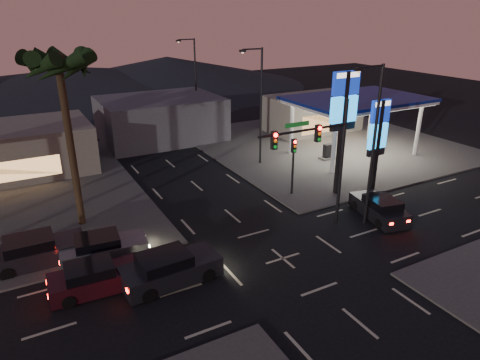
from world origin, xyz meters
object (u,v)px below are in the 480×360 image
car_lane_b_front (103,249)px  gas_station (357,102)px  car_lane_a_front (170,269)px  traffic_signal_mast (320,149)px  pylon_sign_tall (344,109)px  car_lane_b_mid (36,251)px  pylon_sign_short (378,133)px  car_lane_a_mid (96,278)px  suv_station (380,208)px

car_lane_b_front → gas_station: bearing=16.7°
car_lane_a_front → traffic_signal_mast: bearing=6.1°
traffic_signal_mast → car_lane_a_front: (-9.97, -1.06, -4.46)m
pylon_sign_tall → car_lane_b_mid: bearing=178.7°
car_lane_b_front → car_lane_b_mid: bearing=157.3°
gas_station → pylon_sign_short: bearing=-123.7°
car_lane_b_mid → pylon_sign_tall: bearing=-1.3°
traffic_signal_mast → pylon_sign_short: bearing=19.1°
pylon_sign_short → car_lane_a_mid: pylon_sign_short is taller
gas_station → car_lane_a_mid: (-25.61, -9.98, -4.39)m
gas_station → suv_station: size_ratio=2.57×
traffic_signal_mast → car_lane_b_mid: traffic_signal_mast is taller
pylon_sign_tall → pylon_sign_short: pylon_sign_tall is taller
car_lane_a_front → car_lane_b_mid: bearing=138.6°
car_lane_a_front → pylon_sign_short: bearing=11.7°
traffic_signal_mast → car_lane_b_front: (-12.46, 2.62, -4.52)m
pylon_sign_short → car_lane_b_mid: 23.29m
gas_station → pylon_sign_short: (-5.00, -7.50, -0.42)m
car_lane_b_front → suv_station: (17.06, -3.48, -0.01)m
car_lane_b_mid → suv_station: size_ratio=1.06×
gas_station → car_lane_a_mid: size_ratio=2.63×
gas_station → suv_station: 14.00m
gas_station → car_lane_a_front: (-22.21, -11.07, -4.32)m
pylon_sign_short → car_lane_b_mid: (-22.91, 1.45, -3.90)m
pylon_sign_tall → traffic_signal_mast: bearing=-143.5°
gas_station → car_lane_b_front: 26.15m
car_lane_a_mid → car_lane_b_front: bearing=70.7°
gas_station → traffic_signal_mast: bearing=-140.7°
gas_station → car_lane_a_front: size_ratio=2.38×
suv_station → car_lane_b_front: bearing=168.5°
pylon_sign_tall → car_lane_a_mid: (-18.11, -3.48, -5.71)m
car_lane_a_mid → car_lane_b_mid: car_lane_b_mid is taller
gas_station → car_lane_b_mid: 28.88m
gas_station → car_lane_a_front: gas_station is taller
car_lane_a_front → suv_station: bearing=0.8°
pylon_sign_tall → car_lane_b_front: bearing=-177.0°
pylon_sign_short → suv_station: 5.84m
traffic_signal_mast → suv_station: bearing=-10.6°
pylon_sign_short → car_lane_b_mid: bearing=176.4°
car_lane_b_front → traffic_signal_mast: bearing=-11.9°
suv_station → traffic_signal_mast: bearing=169.4°
pylon_sign_tall → car_lane_b_front: (-17.20, -0.89, -5.69)m
car_lane_a_front → suv_station: 14.57m
traffic_signal_mast → car_lane_a_mid: bearing=179.9°
traffic_signal_mast → car_lane_b_mid: (-15.67, 3.97, -4.47)m
suv_station → car_lane_b_mid: bearing=166.6°
pylon_sign_tall → pylon_sign_short: size_ratio=1.29×
pylon_sign_tall → car_lane_b_mid: (-20.41, 0.45, -5.64)m
pylon_sign_short → car_lane_a_front: (-17.21, -3.57, -3.89)m
car_lane_a_front → car_lane_a_mid: bearing=162.2°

